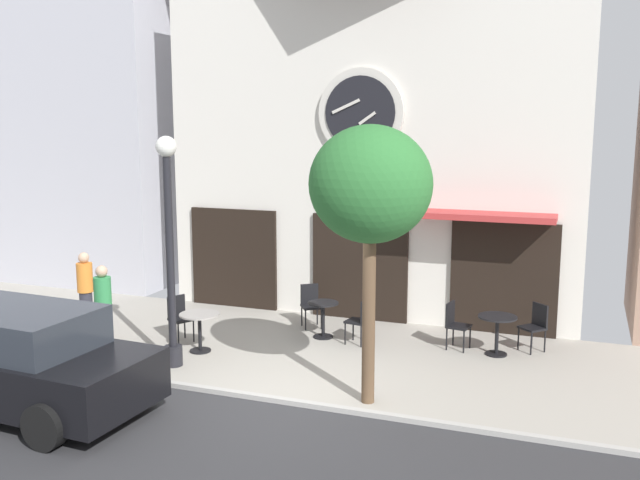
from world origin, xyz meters
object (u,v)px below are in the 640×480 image
(pedestrian_green, at_px, (103,308))
(cafe_chair_under_awning, at_px, (536,323))
(cafe_table_near_door, at_px, (323,314))
(cafe_chair_corner, at_px, (311,302))
(street_lamp, at_px, (170,252))
(cafe_chair_facing_street, at_px, (455,322))
(cafe_table_rightmost, at_px, (497,327))
(street_tree, at_px, (370,187))
(pedestrian_orange, at_px, (85,291))
(cafe_table_leftmost, at_px, (200,324))
(cafe_chair_outer, at_px, (179,315))
(cafe_chair_mid_row, at_px, (361,318))
(parked_car_black, at_px, (16,359))

(pedestrian_green, bearing_deg, cafe_chair_under_awning, 21.33)
(cafe_table_near_door, distance_m, cafe_chair_corner, 0.83)
(street_lamp, distance_m, cafe_table_near_door, 3.52)
(cafe_chair_facing_street, relative_size, pedestrian_green, 0.54)
(pedestrian_green, bearing_deg, cafe_table_rightmost, 19.39)
(cafe_chair_under_awning, bearing_deg, street_tree, -122.62)
(cafe_chair_under_awning, xyz_separation_m, pedestrian_orange, (-8.74, -1.98, 0.33))
(cafe_chair_corner, height_order, pedestrian_orange, pedestrian_orange)
(cafe_table_leftmost, bearing_deg, cafe_table_near_door, 41.17)
(street_lamp, height_order, cafe_table_leftmost, street_lamp)
(cafe_chair_outer, bearing_deg, cafe_chair_under_awning, 15.43)
(cafe_chair_mid_row, distance_m, parked_car_black, 6.21)
(street_lamp, relative_size, cafe_table_rightmost, 5.45)
(cafe_chair_facing_street, bearing_deg, pedestrian_orange, -167.88)
(cafe_table_rightmost, height_order, pedestrian_green, pedestrian_green)
(cafe_table_near_door, bearing_deg, cafe_chair_mid_row, -10.32)
(cafe_table_near_door, bearing_deg, cafe_chair_corner, 129.13)
(cafe_chair_mid_row, xyz_separation_m, parked_car_black, (-3.95, -4.78, 0.23))
(cafe_chair_under_awning, relative_size, cafe_chair_mid_row, 1.00)
(cafe_chair_facing_street, bearing_deg, cafe_chair_under_awning, 16.00)
(cafe_chair_outer, height_order, cafe_chair_facing_street, same)
(street_tree, bearing_deg, cafe_chair_corner, 123.40)
(cafe_table_rightmost, xyz_separation_m, pedestrian_orange, (-8.09, -1.46, 0.33))
(cafe_table_leftmost, xyz_separation_m, cafe_chair_mid_row, (2.71, 1.48, -0.01))
(cafe_chair_mid_row, height_order, cafe_chair_corner, same)
(cafe_chair_mid_row, xyz_separation_m, pedestrian_orange, (-5.54, -1.19, 0.33))
(street_lamp, bearing_deg, pedestrian_green, 173.90)
(pedestrian_green, bearing_deg, cafe_table_leftmost, 22.32)
(street_tree, distance_m, pedestrian_orange, 7.12)
(pedestrian_orange, height_order, parked_car_black, pedestrian_orange)
(cafe_table_near_door, distance_m, cafe_chair_mid_row, 0.85)
(parked_car_black, bearing_deg, cafe_chair_mid_row, 50.47)
(cafe_table_leftmost, relative_size, parked_car_black, 0.17)
(cafe_chair_facing_street, distance_m, cafe_chair_mid_row, 1.79)
(cafe_table_leftmost, height_order, cafe_table_rightmost, cafe_table_rightmost)
(street_lamp, relative_size, cafe_chair_corner, 4.50)
(cafe_table_leftmost, xyz_separation_m, cafe_chair_under_awning, (5.92, 2.28, -0.01))
(cafe_chair_outer, height_order, pedestrian_orange, pedestrian_orange)
(parked_car_black, bearing_deg, pedestrian_green, 98.82)
(cafe_chair_outer, relative_size, pedestrian_green, 0.54)
(cafe_table_leftmost, distance_m, cafe_chair_mid_row, 3.09)
(parked_car_black, bearing_deg, street_tree, 22.83)
(cafe_chair_facing_street, relative_size, pedestrian_orange, 0.54)
(cafe_table_rightmost, distance_m, pedestrian_orange, 8.23)
(street_lamp, relative_size, cafe_table_leftmost, 5.40)
(pedestrian_orange, xyz_separation_m, parked_car_black, (1.59, -3.60, -0.10))
(cafe_table_near_door, relative_size, pedestrian_orange, 0.44)
(cafe_table_near_door, relative_size, cafe_chair_outer, 0.81)
(cafe_chair_outer, relative_size, cafe_chair_facing_street, 1.00)
(cafe_table_near_door, xyz_separation_m, cafe_chair_outer, (-2.59, -1.19, 0.05))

